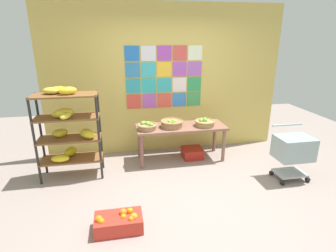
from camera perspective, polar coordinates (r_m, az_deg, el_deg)
The scene contains 10 objects.
ground at distance 3.91m, azimuth 4.41°, elevation -14.70°, with size 9.47×9.47×0.00m, color gray.
back_wall_with_art at distance 5.06m, azimuth -0.48°, elevation 9.65°, with size 4.43×0.07×2.72m.
banana_shelf_unit at distance 4.35m, azimuth -20.67°, elevation 0.15°, with size 0.94×0.51×1.45m.
display_table at distance 4.77m, azimuth 2.76°, elevation -0.90°, with size 1.57×0.59×0.63m.
fruit_basket_centre at distance 4.77m, azimuth 7.78°, elevation 0.74°, with size 0.36×0.36×0.15m.
fruit_basket_back_right at distance 4.66m, azimuth 0.77°, elevation 0.56°, with size 0.39×0.39×0.15m.
fruit_basket_left at distance 4.56m, azimuth -4.53°, elevation 0.02°, with size 0.33×0.33×0.14m.
produce_crate_under_table at distance 5.02m, azimuth 5.17°, elevation -5.68°, with size 0.36×0.35×0.18m, color #AD2217.
orange_crate_foreground at distance 3.34m, azimuth -10.39°, elevation -19.44°, with size 0.55×0.31×0.24m.
shopping_cart at distance 4.54m, azimuth 25.06°, elevation -4.60°, with size 0.53×0.45×0.83m.
Camera 1 is at (-0.90, -3.15, 2.13)m, focal length 28.70 mm.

